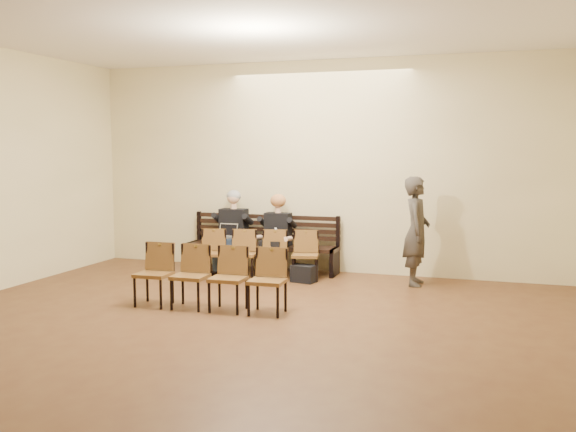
% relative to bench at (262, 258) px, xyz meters
% --- Properties ---
extents(ground, '(10.00, 10.00, 0.00)m').
position_rel_bench_xyz_m(ground, '(0.90, -4.65, -0.23)').
color(ground, brown).
rests_on(ground, ground).
extents(room_walls, '(8.02, 10.01, 3.51)m').
position_rel_bench_xyz_m(room_walls, '(0.90, -3.86, 2.31)').
color(room_walls, '#F6E6B0').
rests_on(room_walls, ground).
extents(bench, '(2.60, 0.90, 0.45)m').
position_rel_bench_xyz_m(bench, '(0.00, 0.00, 0.00)').
color(bench, black).
rests_on(bench, ground).
extents(seated_man, '(0.56, 0.77, 1.34)m').
position_rel_bench_xyz_m(seated_man, '(-0.50, -0.12, 0.45)').
color(seated_man, black).
rests_on(seated_man, ground).
extents(seated_woman, '(0.52, 0.72, 1.20)m').
position_rel_bench_xyz_m(seated_woman, '(0.30, -0.12, 0.38)').
color(seated_woman, black).
rests_on(seated_woman, ground).
extents(laptop, '(0.33, 0.26, 0.23)m').
position_rel_bench_xyz_m(laptop, '(-0.51, -0.36, 0.34)').
color(laptop, silver).
rests_on(laptop, bench).
extents(water_bottle, '(0.08, 0.08, 0.22)m').
position_rel_bench_xyz_m(water_bottle, '(0.37, -0.35, 0.33)').
color(water_bottle, silver).
rests_on(water_bottle, bench).
extents(bag, '(0.40, 0.31, 0.27)m').
position_rel_bench_xyz_m(bag, '(0.93, -0.64, -0.09)').
color(bag, black).
rests_on(bag, ground).
extents(passerby, '(0.50, 0.72, 1.89)m').
position_rel_bench_xyz_m(passerby, '(2.60, -0.30, 0.72)').
color(passerby, '#38332E').
rests_on(passerby, ground).
extents(chair_row_front, '(1.94, 0.82, 0.78)m').
position_rel_bench_xyz_m(chair_row_front, '(0.18, -0.65, 0.16)').
color(chair_row_front, brown).
rests_on(chair_row_front, ground).
extents(chair_row_back, '(2.01, 0.52, 0.82)m').
position_rel_bench_xyz_m(chair_row_back, '(0.27, -2.64, 0.19)').
color(chair_row_back, brown).
rests_on(chair_row_back, ground).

